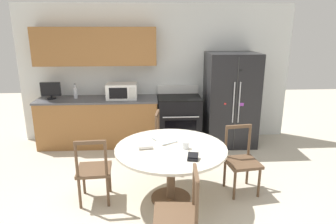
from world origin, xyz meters
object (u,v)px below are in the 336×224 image
at_px(microwave, 122,91).
at_px(dining_chair_left, 94,170).
at_px(candle_glass, 185,146).
at_px(dining_chair_far, 167,140).
at_px(countertop_tv, 51,90).
at_px(oven_range, 179,120).
at_px(counter_bottle, 75,93).
at_px(dining_chair_right, 242,161).
at_px(dining_chair_near, 178,215).
at_px(refrigerator, 230,100).
at_px(wallet, 193,157).

xyz_separation_m(microwave, dining_chair_left, (-0.21, -1.95, -0.61)).
bearing_deg(candle_glass, dining_chair_left, 177.34).
bearing_deg(dining_chair_far, dining_chair_left, -37.55).
distance_m(microwave, countertop_tv, 1.30).
distance_m(oven_range, counter_bottle, 2.00).
xyz_separation_m(dining_chair_left, candle_glass, (1.15, -0.05, 0.33)).
xyz_separation_m(oven_range, dining_chair_right, (0.68, -1.79, -0.03)).
bearing_deg(microwave, dining_chair_near, -75.19).
distance_m(refrigerator, countertop_tv, 3.33).
height_order(dining_chair_near, dining_chair_left, same).
relative_size(microwave, wallet, 3.68).
relative_size(dining_chair_right, candle_glass, 10.16).
bearing_deg(candle_glass, countertop_tv, 137.52).
distance_m(oven_range, dining_chair_right, 1.92).
bearing_deg(refrigerator, candle_glass, -118.96).
bearing_deg(wallet, candle_glass, 98.94).
distance_m(countertop_tv, dining_chair_right, 3.62).
relative_size(dining_chair_near, dining_chair_right, 1.00).
xyz_separation_m(refrigerator, microwave, (-2.02, 0.07, 0.17)).
bearing_deg(oven_range, dining_chair_far, -106.02).
xyz_separation_m(candle_glass, wallet, (0.05, -0.32, -0.01)).
height_order(dining_chair_far, wallet, dining_chair_far).
bearing_deg(dining_chair_far, refrigerator, 134.08).
distance_m(counter_bottle, dining_chair_right, 3.26).
bearing_deg(oven_range, candle_glass, -93.21).
distance_m(countertop_tv, dining_chair_far, 2.41).
relative_size(refrigerator, dining_chair_far, 1.92).
xyz_separation_m(oven_range, dining_chair_far, (-0.28, -0.97, -0.03)).
distance_m(countertop_tv, wallet, 3.32).
bearing_deg(dining_chair_left, refrigerator, 36.53).
distance_m(microwave, dining_chair_far, 1.39).
height_order(oven_range, microwave, microwave).
bearing_deg(oven_range, wallet, -91.52).
bearing_deg(wallet, counter_bottle, 127.88).
bearing_deg(dining_chair_right, oven_range, -77.08).
relative_size(counter_bottle, wallet, 1.83).
distance_m(countertop_tv, dining_chair_near, 3.70).
xyz_separation_m(dining_chair_right, dining_chair_left, (-1.95, -0.15, 0.00)).
bearing_deg(dining_chair_far, oven_range, 171.82).
distance_m(oven_range, countertop_tv, 2.44).
relative_size(oven_range, dining_chair_far, 1.20).
height_order(microwave, countertop_tv, countertop_tv).
height_order(dining_chair_left, candle_glass, dining_chair_left).
xyz_separation_m(refrigerator, wallet, (-1.02, -2.26, -0.11)).
height_order(dining_chair_right, dining_chair_left, same).
bearing_deg(dining_chair_near, countertop_tv, 38.65).
xyz_separation_m(oven_range, dining_chair_near, (-0.28, -2.94, -0.03)).
height_order(oven_range, candle_glass, oven_range).
xyz_separation_m(dining_chair_far, dining_chair_right, (0.96, -0.83, 0.00)).
bearing_deg(dining_chair_near, counter_bottle, 32.50).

